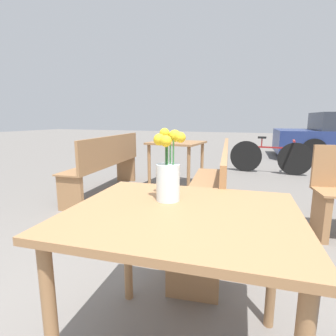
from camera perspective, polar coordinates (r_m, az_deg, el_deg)
name	(u,v)px	position (r m, az deg, el deg)	size (l,w,h in m)	color
table_front	(182,234)	(1.13, 3.12, -14.09)	(1.01, 0.87, 0.72)	#9E7047
flower_vase	(168,176)	(1.19, 0.04, -1.75)	(0.14, 0.14, 0.33)	silver
bench_near	(107,162)	(3.90, -13.05, 1.25)	(0.56, 1.77, 0.85)	#9E7047
bench_middle	(215,186)	(2.46, 10.19, -3.95)	(0.65, 2.02, 0.85)	#9E7047
table_back	(177,149)	(4.21, 1.87, 4.12)	(0.83, 0.79, 0.73)	#9E7047
bicycle	(270,157)	(5.62, 21.27, 2.28)	(1.56, 0.44, 0.74)	black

